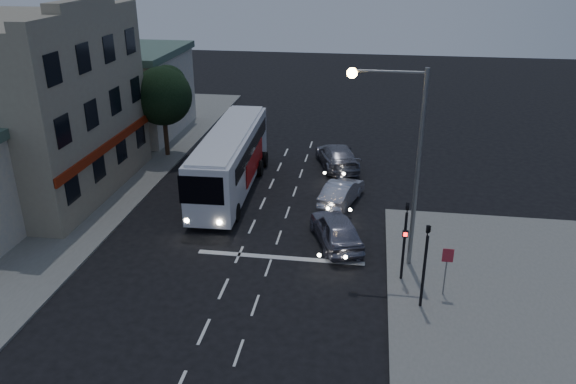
% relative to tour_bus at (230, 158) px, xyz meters
% --- Properties ---
extents(ground, '(120.00, 120.00, 0.00)m').
position_rel_tour_bus_xyz_m(ground, '(2.27, -9.78, -2.00)').
color(ground, black).
extents(sidewalk_near, '(12.00, 24.00, 0.12)m').
position_rel_tour_bus_xyz_m(sidewalk_near, '(15.27, -13.78, -1.94)').
color(sidewalk_near, slate).
rests_on(sidewalk_near, ground).
extents(sidewalk_far, '(12.00, 50.00, 0.12)m').
position_rel_tour_bus_xyz_m(sidewalk_far, '(-10.73, -1.78, -1.94)').
color(sidewalk_far, slate).
rests_on(sidewalk_far, ground).
extents(road_markings, '(8.00, 30.55, 0.01)m').
position_rel_tour_bus_xyz_m(road_markings, '(3.55, -6.47, -2.00)').
color(road_markings, silver).
rests_on(road_markings, ground).
extents(tour_bus, '(2.89, 12.13, 3.70)m').
position_rel_tour_bus_xyz_m(tour_bus, '(0.00, 0.00, 0.00)').
color(tour_bus, white).
rests_on(tour_bus, ground).
extents(car_suv, '(3.30, 5.00, 1.58)m').
position_rel_tour_bus_xyz_m(car_suv, '(6.78, -5.98, -1.21)').
color(car_suv, gray).
rests_on(car_suv, ground).
extents(car_sedan_a, '(2.56, 4.44, 1.38)m').
position_rel_tour_bus_xyz_m(car_sedan_a, '(6.75, -1.06, -1.31)').
color(car_sedan_a, silver).
rests_on(car_sedan_a, ground).
extents(car_sedan_b, '(3.64, 5.81, 1.57)m').
position_rel_tour_bus_xyz_m(car_sedan_b, '(6.11, 4.78, -1.22)').
color(car_sedan_b, slate).
rests_on(car_sedan_b, ground).
extents(traffic_signal_main, '(0.25, 0.35, 4.10)m').
position_rel_tour_bus_xyz_m(traffic_signal_main, '(9.87, -9.00, 0.42)').
color(traffic_signal_main, black).
rests_on(traffic_signal_main, sidewalk_near).
extents(traffic_signal_side, '(0.18, 0.15, 4.10)m').
position_rel_tour_bus_xyz_m(traffic_signal_side, '(10.57, -10.98, 0.42)').
color(traffic_signal_side, black).
rests_on(traffic_signal_side, sidewalk_near).
extents(regulatory_sign, '(0.45, 0.12, 2.20)m').
position_rel_tour_bus_xyz_m(regulatory_sign, '(11.57, -10.02, -0.40)').
color(regulatory_sign, slate).
rests_on(regulatory_sign, sidewalk_near).
extents(streetlight, '(3.32, 0.44, 9.00)m').
position_rel_tour_bus_xyz_m(streetlight, '(9.61, -7.58, 3.73)').
color(streetlight, slate).
rests_on(streetlight, sidewalk_near).
extents(main_building, '(10.12, 12.00, 11.00)m').
position_rel_tour_bus_xyz_m(main_building, '(-11.69, -1.78, 3.16)').
color(main_building, gray).
rests_on(main_building, sidewalk_far).
extents(low_building_north, '(9.40, 9.40, 6.50)m').
position_rel_tour_bus_xyz_m(low_building_north, '(-11.23, 10.22, 1.39)').
color(low_building_north, '#B2AFAA').
rests_on(low_building_north, sidewalk_far).
extents(street_tree, '(4.00, 4.00, 6.20)m').
position_rel_tour_bus_xyz_m(street_tree, '(-5.94, 5.24, 2.50)').
color(street_tree, black).
rests_on(street_tree, sidewalk_far).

